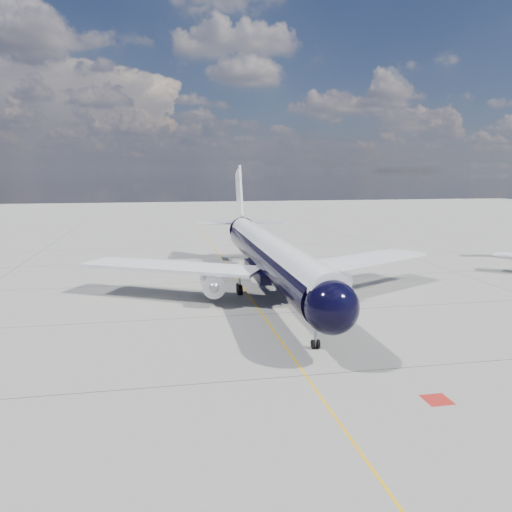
# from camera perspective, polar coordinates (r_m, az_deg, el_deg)

# --- Properties ---
(ground) EXTENTS (320.00, 320.00, 0.00)m
(ground) POSITION_cam_1_polar(r_m,az_deg,el_deg) (67.81, -2.67, -1.96)
(ground) COLOR gray
(ground) RESTS_ON ground
(taxiway_centerline) EXTENTS (0.16, 160.00, 0.01)m
(taxiway_centerline) POSITION_cam_1_polar(r_m,az_deg,el_deg) (62.97, -2.03, -2.86)
(taxiway_centerline) COLOR #EBA40C
(taxiway_centerline) RESTS_ON ground
(red_marking) EXTENTS (1.60, 1.60, 0.01)m
(red_marking) POSITION_cam_1_polar(r_m,az_deg,el_deg) (33.31, 19.99, -15.19)
(red_marking) COLOR maroon
(red_marking) RESTS_ON ground
(main_airliner) EXTENTS (41.38, 50.25, 14.54)m
(main_airliner) POSITION_cam_1_polar(r_m,az_deg,el_deg) (56.00, 1.42, 0.26)
(main_airliner) COLOR black
(main_airliner) RESTS_ON ground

